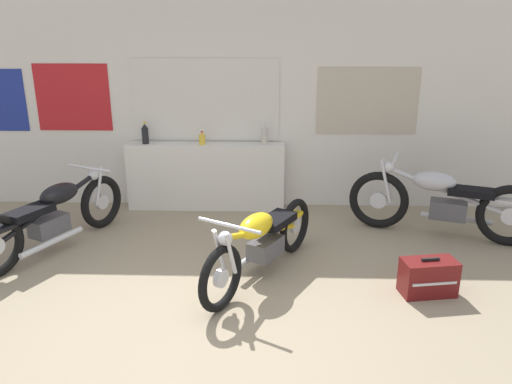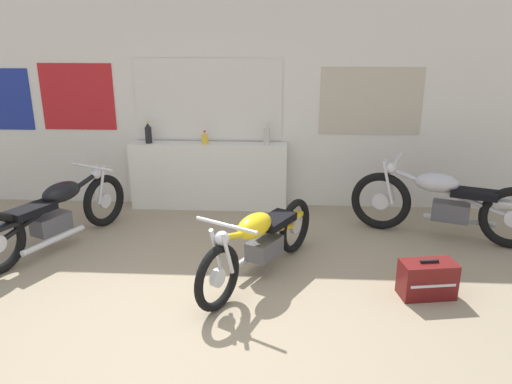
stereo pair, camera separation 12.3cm
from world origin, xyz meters
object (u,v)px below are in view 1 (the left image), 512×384
object	(u,v)px
bottle_left_center	(202,139)
motorcycle_black	(53,215)
bottle_leftmost	(145,134)
motorcycle_silver	(442,202)
hard_case_darkred	(428,277)
motorcycle_yellow	(262,241)
bottle_center	(264,135)

from	to	relation	value
bottle_left_center	motorcycle_black	bearing A→B (deg)	-137.95
bottle_leftmost	motorcycle_black	bearing A→B (deg)	-118.16
bottle_leftmost	bottle_left_center	distance (m)	0.75
motorcycle_silver	hard_case_darkred	bearing A→B (deg)	-111.42
motorcycle_yellow	hard_case_darkred	distance (m)	1.58
motorcycle_black	hard_case_darkred	xyz separation A→B (m)	(3.84, -0.87, -0.23)
motorcycle_yellow	motorcycle_silver	bearing A→B (deg)	27.26
bottle_center	bottle_leftmost	bearing A→B (deg)	179.83
bottle_left_center	motorcycle_yellow	xyz separation A→B (m)	(0.82, -1.91, -0.59)
bottle_left_center	motorcycle_black	size ratio (longest dim) A/B	0.09
motorcycle_yellow	bottle_center	bearing A→B (deg)	90.27
bottle_center	motorcycle_silver	xyz separation A→B (m)	(2.08, -0.86, -0.60)
motorcycle_silver	hard_case_darkred	distance (m)	1.48
bottle_leftmost	motorcycle_yellow	bearing A→B (deg)	-50.90
motorcycle_yellow	bottle_left_center	bearing A→B (deg)	113.24
bottle_left_center	bottle_center	world-z (taller)	bottle_center
bottle_left_center	hard_case_darkred	xyz separation A→B (m)	(2.36, -2.20, -0.80)
bottle_left_center	motorcycle_black	world-z (taller)	bottle_left_center
motorcycle_silver	bottle_center	bearing A→B (deg)	157.64
bottle_center	hard_case_darkred	size ratio (longest dim) A/B	0.57
motorcycle_yellow	bottle_leftmost	bearing A→B (deg)	129.10
bottle_center	motorcycle_silver	size ratio (longest dim) A/B	0.14
bottle_left_center	motorcycle_yellow	bearing A→B (deg)	-66.76
motorcycle_silver	motorcycle_black	distance (m)	4.40
hard_case_darkred	bottle_left_center	bearing A→B (deg)	137.04
motorcycle_silver	hard_case_darkred	world-z (taller)	motorcycle_silver
hard_case_darkred	motorcycle_silver	bearing A→B (deg)	68.58
bottle_left_center	motorcycle_black	xyz separation A→B (m)	(-1.48, -1.33, -0.57)
bottle_left_center	bottle_center	distance (m)	0.81
bottle_center	hard_case_darkred	bearing A→B (deg)	-55.03
bottle_left_center	hard_case_darkred	world-z (taller)	bottle_left_center
bottle_leftmost	hard_case_darkred	bearing A→B (deg)	-35.53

